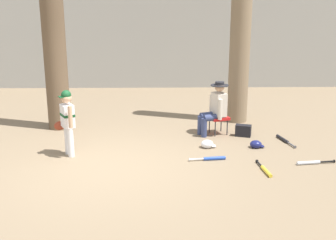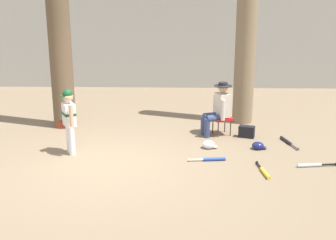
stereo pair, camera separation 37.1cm
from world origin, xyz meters
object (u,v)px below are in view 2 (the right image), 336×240
bat_yellow_trainer (264,172)px  bat_black_composite (287,142)px  folding_stool (222,119)px  seated_spectator (218,107)px  tree_behind_spectator (246,27)px  tree_near_player (60,41)px  batting_helmet_white (209,145)px  bat_blue_youth (211,159)px  bat_aluminum_silver (313,165)px  young_ballplayer (68,117)px  batting_helmet_navy (258,146)px  handbag_beside_stool (247,132)px

bat_yellow_trainer → bat_black_composite: 1.87m
folding_stool → seated_spectator: size_ratio=0.42×
tree_behind_spectator → bat_yellow_trainer: bearing=-91.1°
tree_near_player → seated_spectator: 3.92m
folding_stool → batting_helmet_white: size_ratio=1.67×
bat_black_composite → bat_blue_youth: (-1.69, -1.09, 0.00)m
bat_yellow_trainer → bat_black_composite: bearing=64.5°
folding_stool → bat_aluminum_silver: 2.44m
bat_blue_youth → tree_behind_spectator: bearing=70.8°
tree_behind_spectator → bat_black_composite: (0.74, -1.64, -2.28)m
batting_helmet_white → tree_behind_spectator: bearing=64.6°
young_ballplayer → seated_spectator: 3.28m
bat_yellow_trainer → bat_black_composite: same height
seated_spectator → batting_helmet_white: (-0.25, -0.91, -0.57)m
bat_aluminum_silver → bat_black_composite: size_ratio=0.97×
young_ballplayer → batting_helmet_white: (2.77, 0.38, -0.67)m
batting_helmet_navy → batting_helmet_white: batting_helmet_white is taller
handbag_beside_stool → batting_helmet_white: bearing=-139.8°
tree_behind_spectator → handbag_beside_stool: bearing=-93.3°
seated_spectator → batting_helmet_navy: (0.75, -0.93, -0.57)m
batting_helmet_navy → bat_yellow_trainer: bearing=-95.0°
bat_blue_youth → tree_near_player: bearing=146.7°
batting_helmet_navy → batting_helmet_white: size_ratio=0.95×
bat_aluminum_silver → bat_black_composite: same height
tree_near_player → bat_yellow_trainer: bearing=-33.4°
batting_helmet_navy → tree_behind_spectator: bearing=91.4°
bat_aluminum_silver → bat_blue_youth: bearing=172.4°
bat_blue_youth → bat_yellow_trainer: bearing=-33.8°
bat_aluminum_silver → batting_helmet_white: (-1.84, 0.96, 0.04)m
tree_behind_spectator → bat_blue_youth: (-0.95, -2.73, -2.28)m
seated_spectator → batting_helmet_navy: size_ratio=4.17×
bat_blue_youth → batting_helmet_white: 0.72m
tree_behind_spectator → handbag_beside_stool: 2.52m
seated_spectator → bat_aluminum_silver: 2.52m
tree_near_player → young_ballplayer: bearing=-72.4°
folding_stool → bat_yellow_trainer: (0.55, -2.25, -0.33)m
bat_yellow_trainer → batting_helmet_white: size_ratio=2.38×
tree_behind_spectator → seated_spectator: 2.12m
tree_near_player → bat_yellow_trainer: 5.47m
batting_helmet_white → folding_stool: bearing=69.8°
bat_black_composite → batting_helmet_navy: (-0.69, -0.40, 0.04)m
bat_blue_youth → batting_helmet_navy: 1.21m
bat_aluminum_silver → batting_helmet_navy: size_ratio=2.60×
bat_yellow_trainer → bat_aluminum_silver: size_ratio=0.97×
bat_aluminum_silver → bat_blue_youth: 1.85m
batting_helmet_navy → bat_black_composite: bearing=30.1°
bat_black_composite → batting_helmet_navy: bearing=-149.9°
bat_black_composite → bat_blue_youth: size_ratio=1.09×
batting_helmet_navy → batting_helmet_white: 1.00m
handbag_beside_stool → batting_helmet_navy: size_ratio=1.18×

